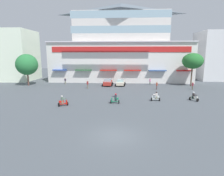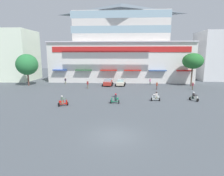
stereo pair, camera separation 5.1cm
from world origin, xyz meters
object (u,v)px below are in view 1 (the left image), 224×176
(scooter_rider_2, at_px, (194,97))
(pedestrian_2, at_px, (150,81))
(scooter_rider_4, at_px, (115,99))
(pedestrian_4, at_px, (157,85))
(plaza_tree_0, at_px, (27,65))
(parked_car_0, at_px, (108,82))
(plaza_tree_1, at_px, (193,61))
(pedestrian_3, at_px, (88,84))
(pedestrian_0, at_px, (65,81))
(pedestrian_1, at_px, (193,85))
(scooter_rider_3, at_px, (63,102))
(scooter_rider_0, at_px, (156,97))
(parked_car_1, at_px, (121,82))

(scooter_rider_2, height_order, pedestrian_2, pedestrian_2)
(scooter_rider_4, xyz_separation_m, pedestrian_4, (8.06, 11.14, 0.31))
(pedestrian_2, bearing_deg, plaza_tree_0, -174.70)
(parked_car_0, distance_m, pedestrian_4, 11.30)
(pedestrian_4, bearing_deg, scooter_rider_4, -125.86)
(plaza_tree_1, height_order, parked_car_0, plaza_tree_1)
(scooter_rider_4, height_order, pedestrian_3, pedestrian_3)
(scooter_rider_2, bearing_deg, pedestrian_0, 149.39)
(scooter_rider_4, distance_m, pedestrian_1, 19.07)
(scooter_rider_3, distance_m, pedestrian_0, 19.52)
(scooter_rider_0, xyz_separation_m, scooter_rider_2, (5.90, 0.35, -0.02))
(plaza_tree_0, height_order, pedestrian_4, plaza_tree_0)
(plaza_tree_0, bearing_deg, scooter_rider_3, -50.46)
(parked_car_1, xyz_separation_m, scooter_rider_4, (-0.61, -15.63, -0.08))
(pedestrian_4, bearing_deg, scooter_rider_2, -65.47)
(plaza_tree_1, height_order, pedestrian_4, plaza_tree_1)
(plaza_tree_0, height_order, pedestrian_1, plaza_tree_0)
(pedestrian_0, distance_m, pedestrian_4, 21.62)
(scooter_rider_2, distance_m, scooter_rider_3, 19.79)
(plaza_tree_0, relative_size, scooter_rider_4, 4.77)
(scooter_rider_2, xyz_separation_m, pedestrian_1, (3.16, 9.19, 0.33))
(plaza_tree_1, bearing_deg, scooter_rider_2, -107.98)
(pedestrian_2, height_order, pedestrian_4, pedestrian_4)
(scooter_rider_4, bearing_deg, scooter_rider_3, -166.10)
(parked_car_1, height_order, pedestrian_0, pedestrian_0)
(pedestrian_0, bearing_deg, plaza_tree_1, -2.15)
(parked_car_0, bearing_deg, scooter_rider_3, -105.78)
(parked_car_1, bearing_deg, scooter_rider_3, -114.25)
(parked_car_0, xyz_separation_m, scooter_rider_3, (-4.91, -17.38, -0.16))
(scooter_rider_2, height_order, pedestrian_1, pedestrian_1)
(plaza_tree_1, distance_m, scooter_rider_3, 30.05)
(pedestrian_0, height_order, pedestrian_1, pedestrian_1)
(pedestrian_3, bearing_deg, scooter_rider_0, -37.67)
(scooter_rider_3, bearing_deg, scooter_rider_2, 11.60)
(parked_car_0, xyz_separation_m, scooter_rider_0, (8.57, -13.76, -0.17))
(pedestrian_1, xyz_separation_m, pedestrian_3, (-21.59, 0.12, 0.05))
(pedestrian_0, xyz_separation_m, pedestrian_1, (28.08, -5.55, 0.04))
(plaza_tree_0, distance_m, pedestrian_3, 15.22)
(scooter_rider_4, bearing_deg, pedestrian_4, 54.14)
(scooter_rider_0, distance_m, scooter_rider_3, 13.96)
(scooter_rider_3, bearing_deg, scooter_rider_0, 15.05)
(scooter_rider_2, relative_size, scooter_rider_4, 0.95)
(pedestrian_3, bearing_deg, scooter_rider_2, -26.83)
(plaza_tree_0, bearing_deg, pedestrian_4, -6.68)
(pedestrian_2, bearing_deg, pedestrian_4, -85.30)
(pedestrian_1, bearing_deg, scooter_rider_0, -133.51)
(parked_car_1, distance_m, pedestrian_0, 13.45)
(parked_car_0, height_order, parked_car_1, parked_car_0)
(scooter_rider_0, xyz_separation_m, scooter_rider_3, (-13.48, -3.63, 0.00))
(scooter_rider_3, bearing_deg, parked_car_1, 65.75)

